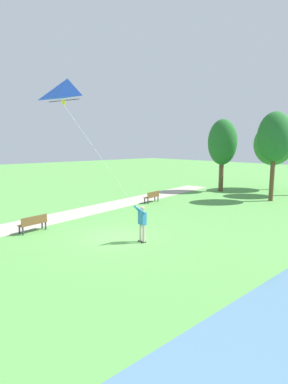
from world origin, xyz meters
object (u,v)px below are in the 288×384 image
Objects in this scene: person_kite_flyer at (142,221)px; flying_kite at (68,93)px; park_bench_near_walkway at (33,223)px; park_bench_far_walkway at (152,196)px; tree_horizon_far at (222,143)px; tree_behind_path at (275,137)px; tree_treeline_center at (274,144)px.

flying_kite reaches higher than person_kite_flyer.
park_bench_near_walkway and park_bench_far_walkway have the same top height.
park_bench_near_walkway is 0.22× the size of tree_horizon_far.
park_bench_far_walkway is 10.73m from tree_behind_path.
tree_treeline_center is at bearing 87.05° from park_bench_near_walkway.
flying_kite is 24.78m from tree_treeline_center.
flying_kite is 7.62m from park_bench_near_walkway.
tree_behind_path reaches higher than tree_horizon_far.
tree_horizon_far is (-5.72, 1.37, -0.41)m from tree_behind_path.
person_kite_flyer is at bearing -86.48° from tree_behind_path.
park_bench_near_walkway is (-4.70, 0.30, -5.99)m from flying_kite.
tree_behind_path is at bearing -13.51° from tree_horizon_far.
park_bench_near_walkway is (-5.10, -3.10, -0.54)m from person_kite_flyer.
tree_treeline_center reaches higher than park_bench_far_walkway.
park_bench_near_walkway is at bearing -148.73° from person_kite_flyer.
tree_horizon_far is (0.25, 9.02, 4.18)m from park_bench_far_walkway.
flying_kite reaches higher than park_bench_near_walkway.
flying_kite is at bearing -88.38° from tree_behind_path.
person_kite_flyer is at bearing -79.63° from tree_treeline_center.
park_bench_near_walkway is 19.87m from tree_horizon_far.
park_bench_near_walkway is at bearing -80.24° from park_bench_far_walkway.
tree_behind_path is (5.96, 7.65, 4.59)m from park_bench_far_walkway.
tree_treeline_center is (-3.86, 21.06, 3.50)m from person_kite_flyer.
person_kite_flyer is at bearing -67.83° from tree_horizon_far.
tree_horizon_far reaches higher than person_kite_flyer.
tree_treeline_center reaches higher than park_bench_near_walkway.
tree_treeline_center is at bearing 59.92° from tree_horizon_far.
flying_kite is (-0.40, -3.40, 5.46)m from person_kite_flyer.
flying_kite reaches higher than tree_horizon_far.
tree_behind_path reaches higher than person_kite_flyer.
park_bench_near_walkway is 19.04m from tree_behind_path.
tree_treeline_center is at bearing 115.50° from tree_behind_path.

